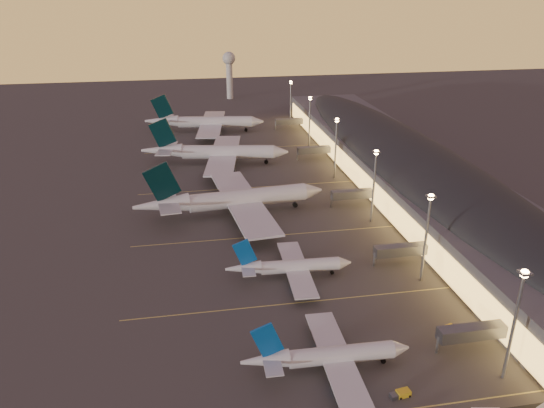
{
  "coord_description": "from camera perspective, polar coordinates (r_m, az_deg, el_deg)",
  "views": [
    {
      "loc": [
        -27.29,
        -118.51,
        76.43
      ],
      "look_at": [
        2.0,
        45.0,
        7.0
      ],
      "focal_mm": 35.0,
      "sensor_mm": 36.0,
      "label": 1
    }
  ],
  "objects": [
    {
      "name": "airliner_narrow_south",
      "position": [
        117.34,
        5.92,
        -15.96
      ],
      "size": [
        36.66,
        32.66,
        13.13
      ],
      "rotation": [
        0.0,
        0.0,
        -0.02
      ],
      "color": "silver",
      "rests_on": "ground"
    },
    {
      "name": "airliner_wide_far",
      "position": [
        298.19,
        -7.24,
        8.72
      ],
      "size": [
        65.47,
        60.24,
        20.97
      ],
      "rotation": [
        0.0,
        0.0,
        -0.15
      ],
      "color": "silver",
      "rests_on": "ground"
    },
    {
      "name": "airliner_wide_near",
      "position": [
        187.77,
        -4.32,
        0.46
      ],
      "size": [
        68.31,
        62.6,
        21.85
      ],
      "rotation": [
        0.0,
        0.0,
        0.11
      ],
      "color": "silver",
      "rests_on": "ground"
    },
    {
      "name": "airliner_wide_mid",
      "position": [
        242.63,
        -6.11,
        5.55
      ],
      "size": [
        66.54,
        61.39,
        21.35
      ],
      "rotation": [
        0.0,
        0.0,
        -0.17
      ],
      "color": "silver",
      "rests_on": "ground"
    },
    {
      "name": "ground",
      "position": [
        143.64,
        2.41,
        -9.49
      ],
      "size": [
        700.0,
        700.0,
        0.0
      ],
      "primitive_type": "plane",
      "color": "#403E3B"
    },
    {
      "name": "baggage_tug_a",
      "position": [
        115.35,
        13.69,
        -19.23
      ],
      "size": [
        4.42,
        2.27,
        1.26
      ],
      "rotation": [
        0.0,
        0.0,
        0.14
      ],
      "color": "yellow",
      "rests_on": "ground"
    },
    {
      "name": "radar_tower",
      "position": [
        384.24,
        -4.63,
        14.45
      ],
      "size": [
        9.0,
        9.0,
        32.5
      ],
      "color": "silver",
      "rests_on": "ground"
    },
    {
      "name": "terminal_building",
      "position": [
        221.35,
        14.17,
        4.18
      ],
      "size": [
        56.35,
        255.0,
        17.46
      ],
      "color": "#525257",
      "rests_on": "ground"
    },
    {
      "name": "baggage_tug_b",
      "position": [
        136.42,
        18.41,
        -12.51
      ],
      "size": [
        3.44,
        2.04,
        0.96
      ],
      "rotation": [
        0.0,
        0.0,
        0.25
      ],
      "color": "yellow",
      "rests_on": "ground"
    },
    {
      "name": "airliner_narrow_north",
      "position": [
        148.85,
        1.87,
        -6.76
      ],
      "size": [
        35.62,
        31.79,
        12.74
      ],
      "rotation": [
        0.0,
        0.0,
        -0.04
      ],
      "color": "silver",
      "rests_on": "ground"
    },
    {
      "name": "lane_markings",
      "position": [
        178.08,
        -0.35,
        -2.73
      ],
      "size": [
        90.0,
        180.36,
        0.0
      ],
      "color": "#D8C659",
      "rests_on": "ground"
    },
    {
      "name": "light_masts",
      "position": [
        202.85,
        8.53,
        5.56
      ],
      "size": [
        2.2,
        217.2,
        25.9
      ],
      "color": "gray",
      "rests_on": "ground"
    }
  ]
}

